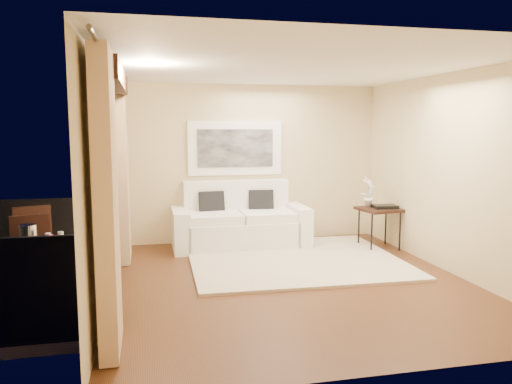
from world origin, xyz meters
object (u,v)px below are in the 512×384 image
object	(u,v)px
side_table	(379,211)
balcony_chair_far	(32,239)
balcony_chair_near	(32,252)
bistro_table	(40,251)
orchid	(368,191)
ice_bucket	(28,234)
sofa	(239,223)

from	to	relation	value
side_table	balcony_chair_far	bearing A→B (deg)	-170.81
side_table	balcony_chair_near	distance (m)	5.21
bistro_table	side_table	bearing A→B (deg)	20.51
side_table	balcony_chair_near	xyz separation A→B (m)	(-5.00, -1.44, -0.04)
orchid	balcony_chair_far	distance (m)	5.09
ice_bucket	orchid	bearing A→B (deg)	21.47
sofa	orchid	world-z (taller)	orchid
side_table	balcony_chair_far	size ratio (longest dim) A/B	0.69
balcony_chair_far	ice_bucket	size ratio (longest dim) A/B	5.06
bistro_table	ice_bucket	world-z (taller)	ice_bucket
balcony_chair_near	balcony_chair_far	bearing A→B (deg)	86.20
sofa	bistro_table	bearing A→B (deg)	-137.24
side_table	ice_bucket	xyz separation A→B (m)	(-4.96, -1.74, 0.22)
balcony_chair_near	orchid	bearing A→B (deg)	3.78
bistro_table	balcony_chair_near	bearing A→B (deg)	114.58
balcony_chair_far	balcony_chair_near	xyz separation A→B (m)	(0.12, -0.62, -0.02)
sofa	balcony_chair_far	bearing A→B (deg)	-153.37
sofa	ice_bucket	size ratio (longest dim) A/B	11.16
bistro_table	balcony_chair_near	world-z (taller)	balcony_chair_near
orchid	balcony_chair_near	distance (m)	5.14
orchid	ice_bucket	xyz separation A→B (m)	(-4.83, -1.90, -0.09)
orchid	balcony_chair_near	world-z (taller)	orchid
orchid	balcony_chair_far	xyz separation A→B (m)	(-4.99, -0.98, -0.34)
sofa	balcony_chair_far	size ratio (longest dim) A/B	2.21
balcony_chair_near	ice_bucket	size ratio (longest dim) A/B	4.87
bistro_table	ice_bucket	size ratio (longest dim) A/B	3.67
orchid	bistro_table	size ratio (longest dim) A/B	0.70
balcony_chair_near	ice_bucket	distance (m)	0.40
orchid	bistro_table	world-z (taller)	orchid
sofa	side_table	size ratio (longest dim) A/B	3.20
bistro_table	balcony_chair_near	distance (m)	0.41
ice_bucket	sofa	bearing A→B (deg)	41.06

